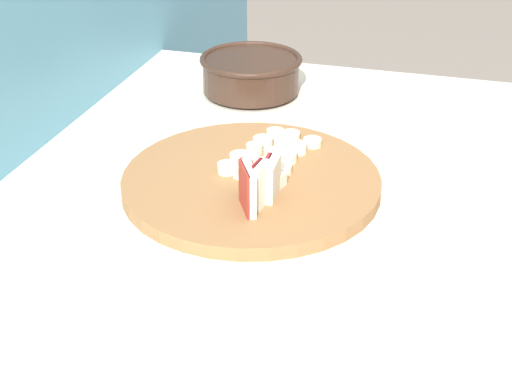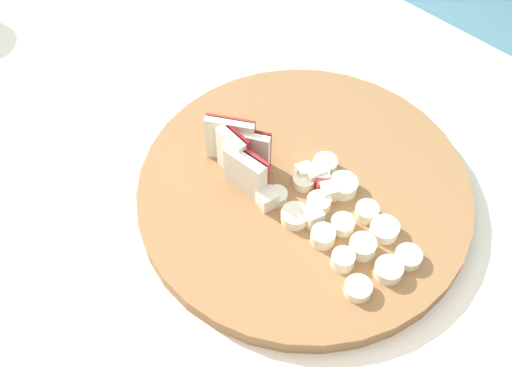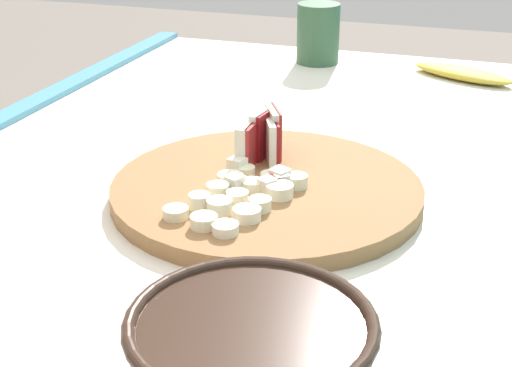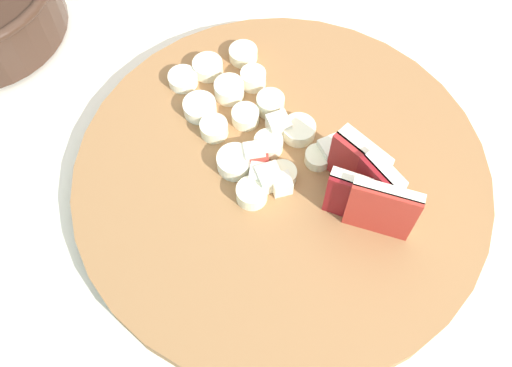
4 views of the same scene
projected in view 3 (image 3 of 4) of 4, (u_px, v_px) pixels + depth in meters
The scene contains 7 objects.
cutting_board at pixel (267, 190), 0.85m from camera, with size 0.34×0.34×0.02m, color olive.
apple_wedge_fan at pixel (262, 138), 0.90m from camera, with size 0.09×0.05×0.06m.
apple_dice_pile at pixel (263, 178), 0.83m from camera, with size 0.07×0.08×0.02m.
banana_slice_rows at pixel (239, 197), 0.79m from camera, with size 0.16×0.11×0.02m.
ceramic_bowl at pixel (251, 353), 0.53m from camera, with size 0.18×0.18×0.07m.
banana_peel at pixel (462, 73), 1.28m from camera, with size 0.18×0.06×0.02m, color gold.
small_jar at pixel (318, 33), 1.36m from camera, with size 0.08×0.08×0.11m, color #335638.
Camera 3 is at (0.83, 0.30, 1.24)m, focal length 53.59 mm.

